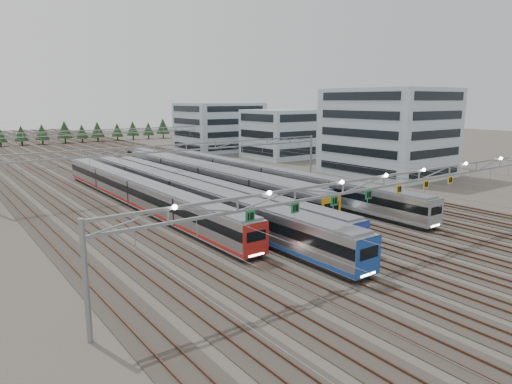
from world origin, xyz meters
TOP-DOWN VIEW (x-y plane):
  - ground at (0.00, 0.00)m, footprint 400.00×400.00m
  - track_bed at (0.00, 100.00)m, footprint 54.00×260.00m
  - train_a at (-11.25, 33.56)m, footprint 2.94×56.83m
  - train_b at (-6.75, 29.49)m, footprint 3.02×67.46m
  - train_c at (-2.25, 31.53)m, footprint 2.66×61.99m
  - train_d at (2.25, 37.50)m, footprint 3.11×57.31m
  - train_e at (6.75, 47.91)m, footprint 2.61×67.52m
  - train_f at (11.25, 32.48)m, footprint 2.88×62.69m
  - gantry_near at (-0.05, -0.12)m, footprint 56.36×0.61m
  - gantry_mid at (0.00, 40.00)m, footprint 56.36×0.36m
  - gantry_far at (0.00, 85.00)m, footprint 56.36×0.36m
  - depot_bldg_south at (40.87, 31.50)m, footprint 18.00×22.00m
  - depot_bldg_mid at (40.34, 65.82)m, footprint 14.00×16.00m
  - depot_bldg_north at (37.22, 89.76)m, footprint 22.00×18.00m
  - treeline at (5.40, 141.61)m, footprint 106.40×5.60m

SIDE VIEW (x-z plane):
  - ground at x=0.00m, z-range 0.00..0.00m
  - track_bed at x=0.00m, z-range -1.22..4.20m
  - train_e at x=6.75m, z-range 0.25..3.64m
  - train_c at x=-2.25m, z-range 0.25..3.70m
  - train_f at x=11.25m, z-range 0.25..4.00m
  - train_a at x=-11.25m, z-range 0.25..4.08m
  - train_b at x=-6.75m, z-range 0.25..4.19m
  - train_d at x=2.25m, z-range 0.25..4.31m
  - treeline at x=5.40m, z-range 0.72..7.74m
  - depot_bldg_mid at x=40.34m, z-range 0.00..12.45m
  - gantry_mid at x=0.00m, z-range 2.39..10.39m
  - gantry_far at x=0.00m, z-range 2.39..10.39m
  - depot_bldg_north at x=37.22m, z-range 0.00..14.10m
  - gantry_near at x=-0.05m, z-range 3.05..11.13m
  - depot_bldg_south at x=40.87m, z-range 0.00..17.16m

